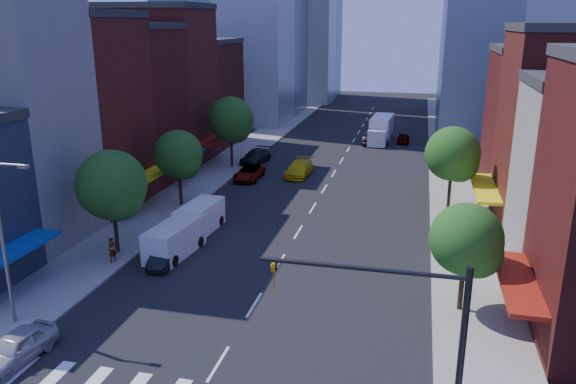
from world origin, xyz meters
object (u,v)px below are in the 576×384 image
parked_car_rear (256,156)px  cargo_van_far (199,219)px  parked_car_third (249,173)px  traffic_car_far (403,138)px  parked_car_front (16,348)px  traffic_car_oncoming (370,139)px  taxi (299,169)px  cargo_van_near (174,240)px  pedestrian_near (113,250)px  parked_car_second (164,255)px  box_truck (381,130)px

parked_car_rear → cargo_van_far: bearing=-77.4°
parked_car_third → cargo_van_far: cargo_van_far is taller
parked_car_third → traffic_car_far: bearing=55.3°
parked_car_front → parked_car_rear: size_ratio=0.82×
parked_car_third → traffic_car_oncoming: 22.80m
taxi → traffic_car_oncoming: size_ratio=1.25×
parked_car_third → parked_car_front: bearing=-93.3°
cargo_van_near → pedestrian_near: (-3.37, -2.33, -0.12)m
parked_car_second → taxi: (4.08, 24.19, 0.14)m
taxi → box_truck: bearing=72.9°
parked_car_front → traffic_car_oncoming: parked_car_front is taller
traffic_car_oncoming → parked_car_third: bearing=65.4°
parked_car_second → parked_car_rear: parked_car_rear is taller
parked_car_rear → parked_car_front: bearing=-82.5°
box_truck → parked_car_rear: bearing=-127.0°
parked_car_second → box_truck: 45.26m
parked_car_third → cargo_van_near: cargo_van_near is taller
parked_car_rear → pedestrian_near: bearing=-85.2°
cargo_van_near → taxi: 22.94m
parked_car_front → taxi: bearing=86.3°
cargo_van_near → traffic_car_oncoming: 41.45m
taxi → cargo_van_far: bearing=-100.2°
traffic_car_oncoming → pedestrian_near: bearing=75.6°
parked_car_front → parked_car_third: 33.74m
parked_car_rear → traffic_car_oncoming: (11.87, 13.39, -0.06)m
parked_car_third → traffic_car_far: size_ratio=1.34×
traffic_car_oncoming → taxi: bearing=74.8°
traffic_car_oncoming → box_truck: bearing=-119.5°
cargo_van_far → traffic_car_far: bearing=73.4°
parked_car_third → box_truck: box_truck is taller
parked_car_second → pedestrian_near: (-3.39, -0.71, 0.36)m
parked_car_second → traffic_car_oncoming: 43.02m
parked_car_front → cargo_van_far: size_ratio=0.82×
traffic_car_far → traffic_car_oncoming: bearing=25.7°
parked_car_second → parked_car_third: (-0.68, 21.66, 0.07)m
parked_car_second → cargo_van_far: cargo_van_far is taller
parked_car_front → cargo_van_far: cargo_van_far is taller
cargo_van_near → traffic_car_far: bearing=77.6°
parked_car_front → parked_car_third: parked_car_front is taller
parked_car_second → pedestrian_near: bearing=-175.9°
parked_car_front → parked_car_rear: 40.54m
parked_car_front → parked_car_second: size_ratio=1.12×
traffic_car_far → pedestrian_near: bearing=68.9°
parked_car_second → parked_car_third: bearing=84.0°
parked_car_rear → pedestrian_near: pedestrian_near is taller
parked_car_front → box_truck: box_truck is taller
parked_car_rear → pedestrian_near: (-1.39, -29.20, 0.22)m
parked_car_rear → cargo_van_far: 22.37m
parked_car_front → parked_car_second: bearing=86.4°
parked_car_third → taxi: bearing=27.0°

